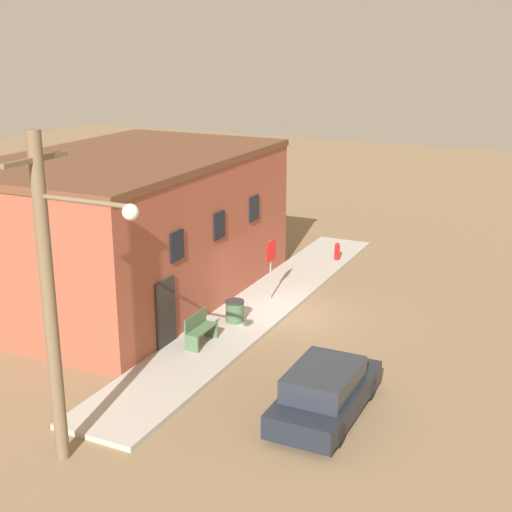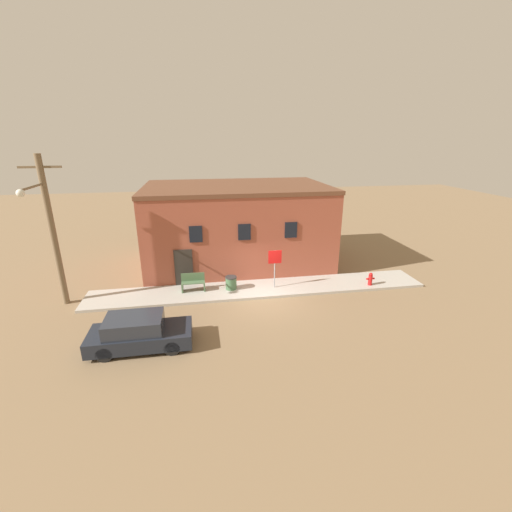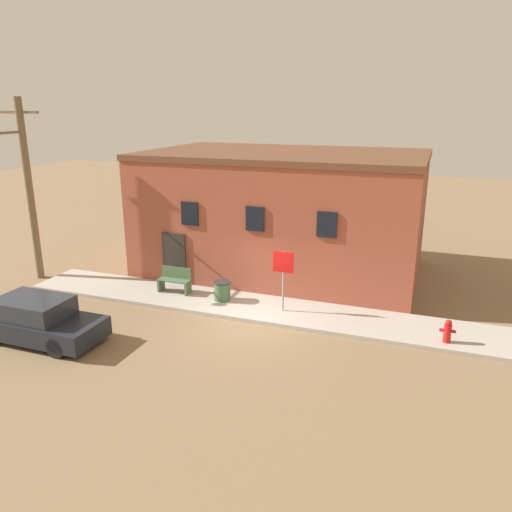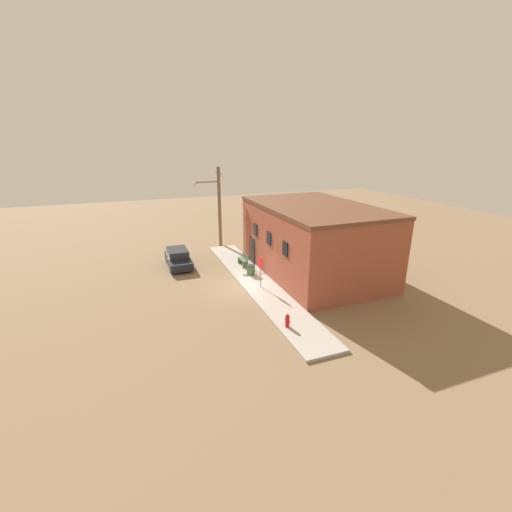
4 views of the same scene
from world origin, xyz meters
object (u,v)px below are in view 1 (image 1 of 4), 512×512
Objects in this scene: fire_hydrant at (337,251)px; utility_pole at (53,295)px; stop_sign at (271,258)px; trash_bin at (235,311)px; bench at (200,330)px; parked_car at (325,392)px.

utility_pole is (-16.12, 0.65, 3.41)m from fire_hydrant.
trash_bin is (-2.37, 0.19, -1.15)m from stop_sign.
utility_pole is (-6.37, -0.26, 3.32)m from bench.
bench reaches higher than fire_hydrant.
parked_car is at bearing -131.64° from trash_bin.
stop_sign reaches higher than fire_hydrant.
bench is at bearing 66.24° from parked_car.
utility_pole is at bearing -177.66° from bench.
utility_pole is 1.83× the size of parked_car.
stop_sign is at bearing -0.35° from utility_pole.
fire_hydrant is at bearing -2.30° from utility_pole.
fire_hydrant is at bearing -5.32° from bench.
bench is (-9.75, 0.91, 0.09)m from fire_hydrant.
parked_car reaches higher than fire_hydrant.
fire_hydrant is 7.76m from trash_bin.
utility_pole reaches higher than parked_car.
fire_hydrant is 0.59× the size of bench.
bench is at bearing 2.34° from utility_pole.
bench is at bearing 176.27° from trash_bin.
stop_sign is 7.94m from parked_car.
bench is at bearing 175.75° from stop_sign.
utility_pole is 7.02m from parked_car.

